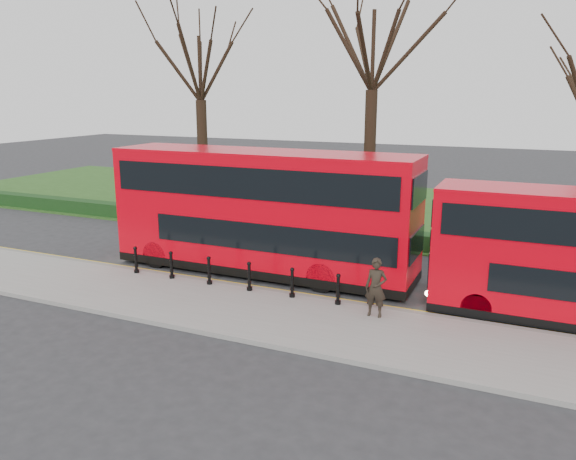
% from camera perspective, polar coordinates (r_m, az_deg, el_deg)
% --- Properties ---
extents(ground, '(120.00, 120.00, 0.00)m').
position_cam_1_polar(ground, '(21.63, -4.57, -5.02)').
color(ground, '#28282B').
rests_on(ground, ground).
extents(pavement, '(60.00, 4.00, 0.15)m').
position_cam_1_polar(pavement, '(19.18, -8.87, -7.40)').
color(pavement, gray).
rests_on(pavement, ground).
extents(kerb, '(60.00, 0.25, 0.16)m').
position_cam_1_polar(kerb, '(20.78, -5.89, -5.62)').
color(kerb, slate).
rests_on(kerb, ground).
extents(grass_verge, '(60.00, 18.00, 0.06)m').
position_cam_1_polar(grass_verge, '(35.09, 7.16, 2.28)').
color(grass_verge, '#264A18').
rests_on(grass_verge, ground).
extents(hedge, '(60.00, 0.90, 0.80)m').
position_cam_1_polar(hedge, '(27.44, 2.18, -0.06)').
color(hedge, black).
rests_on(hedge, ground).
extents(yellow_line_outer, '(60.00, 0.10, 0.01)m').
position_cam_1_polar(yellow_line_outer, '(21.05, -5.48, -5.56)').
color(yellow_line_outer, yellow).
rests_on(yellow_line_outer, ground).
extents(yellow_line_inner, '(60.00, 0.10, 0.01)m').
position_cam_1_polar(yellow_line_inner, '(21.21, -5.21, -5.40)').
color(yellow_line_inner, yellow).
rests_on(yellow_line_inner, ground).
extents(tree_left, '(7.63, 7.63, 11.93)m').
position_cam_1_polar(tree_left, '(33.22, -8.98, 16.57)').
color(tree_left, black).
rests_on(tree_left, ground).
extents(tree_mid, '(8.25, 8.25, 12.90)m').
position_cam_1_polar(tree_mid, '(29.14, 8.67, 18.41)').
color(tree_mid, black).
rests_on(tree_mid, ground).
extents(bollard_row, '(8.40, 0.15, 1.00)m').
position_cam_1_polar(bollard_row, '(20.23, -6.03, -4.45)').
color(bollard_row, black).
rests_on(bollard_row, pavement).
extents(bus_lead, '(12.05, 2.77, 4.80)m').
position_cam_1_polar(bus_lead, '(21.83, -2.65, 1.77)').
color(bus_lead, red).
rests_on(bus_lead, ground).
extents(pedestrian, '(0.69, 0.46, 1.87)m').
position_cam_1_polar(pedestrian, '(17.66, 8.92, -5.79)').
color(pedestrian, black).
rests_on(pedestrian, pavement).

